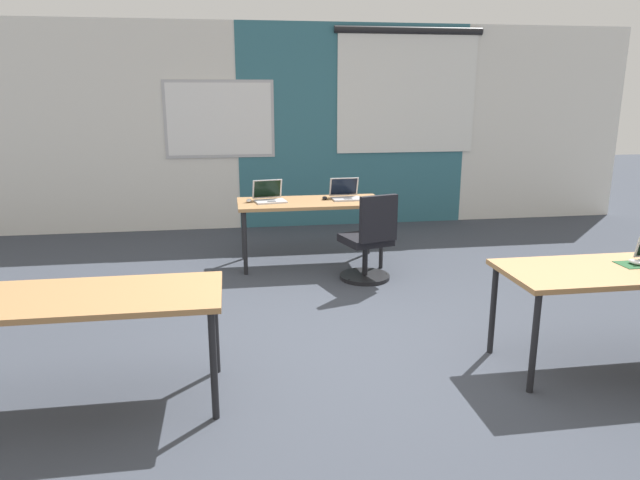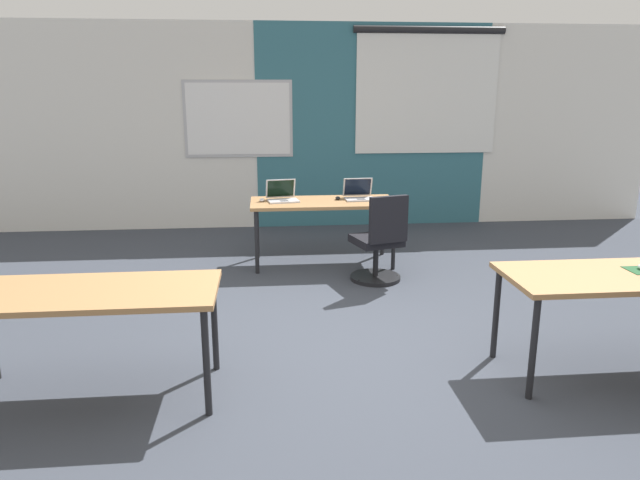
{
  "view_description": "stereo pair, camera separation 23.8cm",
  "coord_description": "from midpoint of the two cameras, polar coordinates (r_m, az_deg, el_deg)",
  "views": [
    {
      "loc": [
        -0.87,
        -4.08,
        1.92
      ],
      "look_at": [
        -0.26,
        -0.16,
        0.89
      ],
      "focal_mm": 32.7,
      "sensor_mm": 36.0,
      "label": 1
    },
    {
      "loc": [
        -0.64,
        -4.11,
        1.92
      ],
      "look_at": [
        -0.26,
        -0.16,
        0.89
      ],
      "focal_mm": 32.7,
      "sensor_mm": 36.0,
      "label": 2
    }
  ],
  "objects": [
    {
      "name": "desk_near_right",
      "position": [
        4.48,
        28.91,
        -3.61
      ],
      "size": [
        1.6,
        0.7,
        0.72
      ],
      "color": "#A37547",
      "rests_on": "ground"
    },
    {
      "name": "mouse_far_left",
      "position": [
        6.44,
        -4.65,
        3.93
      ],
      "size": [
        0.07,
        0.11,
        0.03
      ],
      "color": "silver",
      "rests_on": "desk_far_center"
    },
    {
      "name": "mouse_far_right",
      "position": [
        6.53,
        2.81,
        4.11
      ],
      "size": [
        0.07,
        0.11,
        0.03
      ],
      "color": "black",
      "rests_on": "desk_far_center"
    },
    {
      "name": "laptop_far_right",
      "position": [
        6.57,
        4.89,
        4.42
      ],
      "size": [
        0.34,
        0.31,
        0.23
      ],
      "rotation": [
        0.0,
        0.0,
        0.04
      ],
      "color": "#B7B7BC",
      "rests_on": "desk_far_center"
    },
    {
      "name": "desk_near_left",
      "position": [
        3.85,
        -20.19,
        -5.46
      ],
      "size": [
        1.6,
        0.7,
        0.72
      ],
      "color": "#A37547",
      "rests_on": "ground"
    },
    {
      "name": "laptop_far_left",
      "position": [
        6.45,
        -2.65,
        4.28
      ],
      "size": [
        0.37,
        0.35,
        0.23
      ],
      "rotation": [
        0.0,
        0.0,
        0.16
      ],
      "color": "silver",
      "rests_on": "desk_far_center"
    },
    {
      "name": "chair_far_right",
      "position": [
        5.94,
        6.97,
        -0.6
      ],
      "size": [
        0.55,
        0.6,
        0.92
      ],
      "rotation": [
        0.0,
        0.0,
        3.42
      ],
      "color": "black",
      "rests_on": "ground"
    },
    {
      "name": "ground_plane",
      "position": [
        4.59,
        4.62,
        -10.22
      ],
      "size": [
        24.0,
        24.0,
        0.0
      ],
      "color": "#383D47"
    },
    {
      "name": "desk_far_center",
      "position": [
        6.47,
        1.37,
        3.32
      ],
      "size": [
        1.6,
        0.7,
        0.72
      ],
      "color": "#A37547",
      "rests_on": "ground"
    },
    {
      "name": "back_wall_assembly",
      "position": [
        8.34,
        -0.04,
        11.06
      ],
      "size": [
        10.0,
        0.27,
        2.8
      ],
      "color": "silver",
      "rests_on": "ground"
    }
  ]
}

